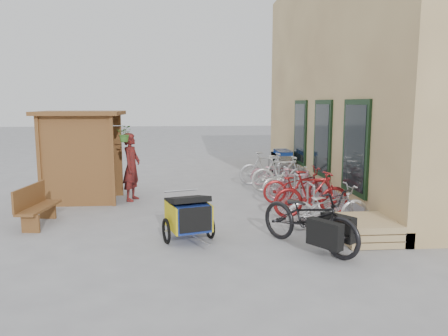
{
  "coord_description": "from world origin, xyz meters",
  "views": [
    {
      "loc": [
        -0.39,
        -9.26,
        2.63
      ],
      "look_at": [
        0.5,
        1.5,
        1.0
      ],
      "focal_mm": 35.0,
      "sensor_mm": 36.0,
      "label": 1
    }
  ],
  "objects": [
    {
      "name": "bike_rack",
      "position": [
        2.3,
        2.4,
        0.52
      ],
      "size": [
        0.05,
        5.35,
        0.86
      ],
      "color": "#A5A8AD",
      "rests_on": "ground"
    },
    {
      "name": "bike_5",
      "position": [
        2.37,
        3.33,
        0.54
      ],
      "size": [
        1.83,
        0.57,
        1.09
      ],
      "primitive_type": "imported",
      "rotation": [
        0.0,
        0.0,
        1.6
      ],
      "color": "silver",
      "rests_on": "ground"
    },
    {
      "name": "ground",
      "position": [
        0.0,
        0.0,
        0.0
      ],
      "size": [
        80.0,
        80.0,
        0.0
      ],
      "primitive_type": "plane",
      "color": "#969699"
    },
    {
      "name": "kiosk",
      "position": [
        -3.28,
        2.47,
        1.55
      ],
      "size": [
        2.49,
        1.65,
        2.4
      ],
      "color": "brown",
      "rests_on": "ground"
    },
    {
      "name": "bike_0",
      "position": [
        2.5,
        -0.59,
        0.47
      ],
      "size": [
        1.85,
        0.79,
        0.94
      ],
      "primitive_type": "imported",
      "rotation": [
        0.0,
        0.0,
        1.66
      ],
      "color": "#B9BABE",
      "rests_on": "ground"
    },
    {
      "name": "bench",
      "position": [
        -3.67,
        0.17,
        0.45
      ],
      "size": [
        0.59,
        1.42,
        0.87
      ],
      "rotation": [
        0.0,
        0.0,
        -0.13
      ],
      "color": "brown",
      "rests_on": "ground"
    },
    {
      "name": "bike_7",
      "position": [
        2.12,
        4.43,
        0.53
      ],
      "size": [
        1.8,
        0.6,
        1.07
      ],
      "primitive_type": "imported",
      "rotation": [
        0.0,
        0.0,
        1.63
      ],
      "color": "#B9BABE",
      "rests_on": "ground"
    },
    {
      "name": "pallet_stack",
      "position": [
        3.0,
        -1.4,
        0.21
      ],
      "size": [
        1.0,
        1.2,
        0.4
      ],
      "color": "tan",
      "rests_on": "ground"
    },
    {
      "name": "building",
      "position": [
        6.49,
        4.5,
        3.49
      ],
      "size": [
        6.07,
        13.0,
        7.0
      ],
      "color": "#D7B67B",
      "rests_on": "ground"
    },
    {
      "name": "bike_1",
      "position": [
        2.42,
        0.35,
        0.55
      ],
      "size": [
        1.85,
        0.66,
        1.09
      ],
      "primitive_type": "imported",
      "rotation": [
        0.0,
        0.0,
        1.65
      ],
      "color": "maroon",
      "rests_on": "ground"
    },
    {
      "name": "bike_4",
      "position": [
        2.42,
        2.71,
        0.42
      ],
      "size": [
        1.7,
        0.99,
        0.85
      ],
      "primitive_type": "imported",
      "rotation": [
        0.0,
        0.0,
        1.85
      ],
      "color": "silver",
      "rests_on": "ground"
    },
    {
      "name": "child_trailer",
      "position": [
        -0.4,
        -1.14,
        0.52
      ],
      "size": [
        1.04,
        1.61,
        0.93
      ],
      "rotation": [
        0.0,
        0.0,
        0.3
      ],
      "color": "navy",
      "rests_on": "ground"
    },
    {
      "name": "bike_6",
      "position": [
        2.38,
        4.18,
        0.43
      ],
      "size": [
        1.72,
        0.99,
        0.85
      ],
      "primitive_type": "imported",
      "rotation": [
        0.0,
        0.0,
        1.29
      ],
      "color": "#C27E8E",
      "rests_on": "ground"
    },
    {
      "name": "cargo_bike",
      "position": [
        1.78,
        -1.81,
        0.57
      ],
      "size": [
        1.87,
        2.24,
        1.15
      ],
      "rotation": [
        0.0,
        0.0,
        0.6
      ],
      "color": "black",
      "rests_on": "ground"
    },
    {
      "name": "shopping_carts",
      "position": [
        3.0,
        6.43,
        0.55
      ],
      "size": [
        0.53,
        1.77,
        0.94
      ],
      "color": "silver",
      "rests_on": "ground"
    },
    {
      "name": "bike_3",
      "position": [
        2.45,
        2.01,
        0.44
      ],
      "size": [
        1.52,
        0.68,
        0.89
      ],
      "primitive_type": "imported",
      "rotation": [
        0.0,
        0.0,
        1.38
      ],
      "color": "#C27E8E",
      "rests_on": "ground"
    },
    {
      "name": "bike_2",
      "position": [
        2.46,
        1.8,
        0.48
      ],
      "size": [
        1.85,
        0.71,
        0.96
      ],
      "primitive_type": "imported",
      "rotation": [
        0.0,
        0.0,
        1.61
      ],
      "color": "maroon",
      "rests_on": "ground"
    },
    {
      "name": "person_kiosk",
      "position": [
        -1.91,
        2.47,
        0.91
      ],
      "size": [
        0.6,
        0.76,
        1.82
      ],
      "primitive_type": "imported",
      "rotation": [
        0.0,
        0.0,
        1.3
      ],
      "color": "maroon",
      "rests_on": "ground"
    }
  ]
}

